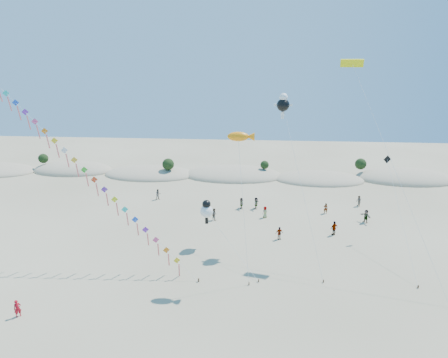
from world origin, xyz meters
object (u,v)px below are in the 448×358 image
at_px(fish_kite, 241,137).
at_px(flyer_foreground, 18,309).
at_px(kite_train, 65,152).
at_px(parafoil_kite, 354,67).

distance_m(fish_kite, flyer_foreground, 24.38).
height_order(kite_train, flyer_foreground, kite_train).
bearing_deg(kite_train, fish_kite, -5.30).
relative_size(fish_kite, flyer_foreground, 9.29).
relative_size(kite_train, flyer_foreground, 17.30).
xyz_separation_m(kite_train, parafoil_kite, (29.47, 5.76, 8.33)).
height_order(fish_kite, parafoil_kite, parafoil_kite).
bearing_deg(fish_kite, kite_train, 174.70).
xyz_separation_m(parafoil_kite, flyer_foreground, (-29.77, -16.38, -19.43)).
xyz_separation_m(fish_kite, flyer_foreground, (-18.39, -8.94, -13.27)).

